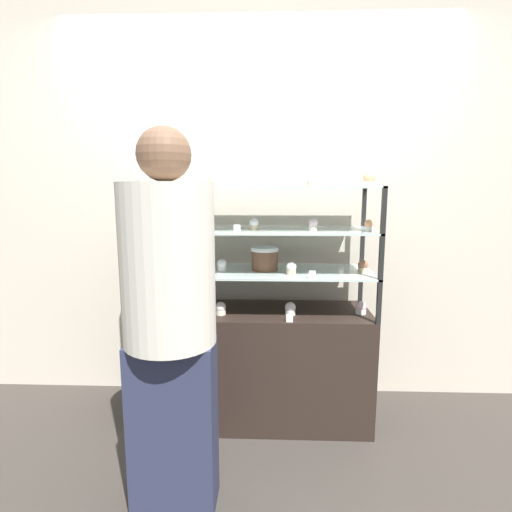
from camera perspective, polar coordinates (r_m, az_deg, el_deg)
ground_plane at (r=2.72m, az=0.00°, el=-21.92°), size 20.00×20.00×0.00m
back_wall at (r=2.70m, az=0.31°, el=7.04°), size 8.00×0.05×2.60m
display_base at (r=2.55m, az=0.00°, el=-15.23°), size 1.36×0.47×0.70m
display_riser_lower at (r=2.37m, az=0.00°, el=-2.38°), size 1.36×0.47×0.25m
display_riser_middle at (r=2.33m, az=0.00°, el=3.53°), size 1.36×0.47×0.25m
display_riser_upper at (r=2.32m, az=0.00°, el=9.57°), size 1.36×0.47×0.25m
layer_cake_centerpiece at (r=2.36m, az=1.25°, el=-0.37°), size 0.16×0.16×0.14m
sheet_cake_frosted at (r=2.35m, az=-9.10°, el=10.52°), size 0.21×0.15×0.06m
cupcake_0 at (r=2.42m, az=-15.22°, el=-7.26°), size 0.06×0.06×0.07m
cupcake_1 at (r=2.35m, az=-5.07°, el=-7.49°), size 0.06×0.06×0.07m
cupcake_2 at (r=2.34m, az=4.93°, el=-7.52°), size 0.06×0.06×0.07m
cupcake_3 at (r=2.43m, az=14.76°, el=-7.18°), size 0.06×0.06×0.07m
price_tag_0 at (r=2.22m, az=4.81°, el=-8.86°), size 0.04×0.00×0.04m
cupcake_4 at (r=2.39m, az=-14.99°, el=-1.40°), size 0.06×0.06×0.07m
cupcake_5 at (r=2.34m, az=-4.89°, el=-1.35°), size 0.06×0.06×0.07m
cupcake_6 at (r=2.25m, az=5.06°, el=-1.78°), size 0.06×0.06×0.07m
cupcake_7 at (r=2.38m, az=15.00°, el=-1.46°), size 0.06×0.06×0.07m
price_tag_1 at (r=2.16m, az=8.03°, el=-2.65°), size 0.04×0.00×0.04m
cupcake_8 at (r=2.37m, az=-15.72°, el=4.39°), size 0.05×0.05×0.07m
cupcake_9 at (r=2.26m, az=-7.86°, el=4.43°), size 0.05×0.05×0.07m
cupcake_10 at (r=2.27m, az=-0.29°, el=4.54°), size 0.05×0.05×0.07m
cupcake_11 at (r=2.26m, az=8.18°, el=4.43°), size 0.05×0.05×0.07m
cupcake_12 at (r=2.28m, az=15.81°, el=4.21°), size 0.05×0.05×0.07m
price_tag_2 at (r=2.12m, az=-2.72°, el=3.91°), size 0.04×0.00×0.04m
cupcake_13 at (r=2.33m, az=-15.85°, el=10.42°), size 0.07×0.07×0.08m
cupcake_14 at (r=2.28m, az=-0.07°, el=10.81°), size 0.07×0.07×0.08m
cupcake_15 at (r=2.28m, az=8.09°, el=10.71°), size 0.07×0.07×0.08m
cupcake_16 at (r=2.27m, az=15.84°, el=10.46°), size 0.07×0.07×0.08m
price_tag_3 at (r=2.13m, az=11.68°, el=10.36°), size 0.04×0.00×0.04m
customer_figure at (r=1.74m, az=-12.21°, el=-8.34°), size 0.39×0.39×1.66m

